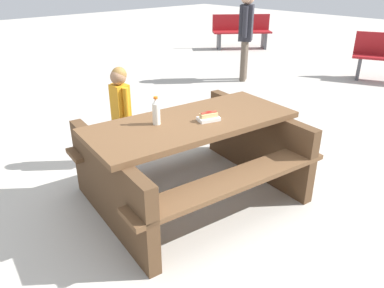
# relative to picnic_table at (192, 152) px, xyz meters

# --- Properties ---
(ground_plane) EXTENTS (30.00, 30.00, 0.00)m
(ground_plane) POSITION_rel_picnic_table_xyz_m (0.00, 0.00, -0.44)
(ground_plane) COLOR #B7B2A8
(ground_plane) RESTS_ON ground
(picnic_table) EXTENTS (1.99, 1.65, 0.75)m
(picnic_table) POSITION_rel_picnic_table_xyz_m (0.00, 0.00, 0.00)
(picnic_table) COLOR brown
(picnic_table) RESTS_ON ground
(soda_bottle) EXTENTS (0.06, 0.06, 0.24)m
(soda_bottle) POSITION_rel_picnic_table_xyz_m (-0.28, 0.13, 0.41)
(soda_bottle) COLOR silver
(soda_bottle) RESTS_ON picnic_table
(hotdog_tray) EXTENTS (0.21, 0.16, 0.08)m
(hotdog_tray) POSITION_rel_picnic_table_xyz_m (0.09, -0.10, 0.34)
(hotdog_tray) COLOR white
(hotdog_tray) RESTS_ON picnic_table
(child_in_coat) EXTENTS (0.17, 0.26, 1.05)m
(child_in_coat) POSITION_rel_picnic_table_xyz_m (-0.10, 0.95, 0.23)
(child_in_coat) COLOR #3F334C
(child_in_coat) RESTS_ON ground
(park_bench_mid) EXTENTS (1.43, 1.24, 0.85)m
(park_bench_mid) POSITION_rel_picnic_table_xyz_m (5.80, 4.33, 0.00)
(park_bench_mid) COLOR maroon
(park_bench_mid) RESTS_ON ground
(bystander_adult) EXTENTS (0.35, 0.32, 1.61)m
(bystander_adult) POSITION_rel_picnic_table_xyz_m (3.43, 2.26, 0.59)
(bystander_adult) COLOR brown
(bystander_adult) RESTS_ON ground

